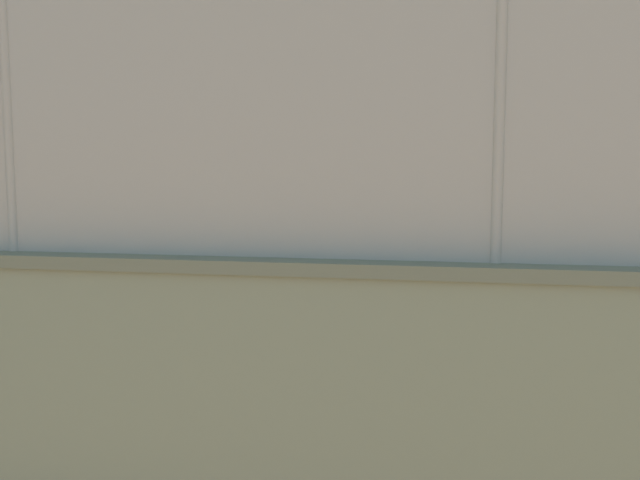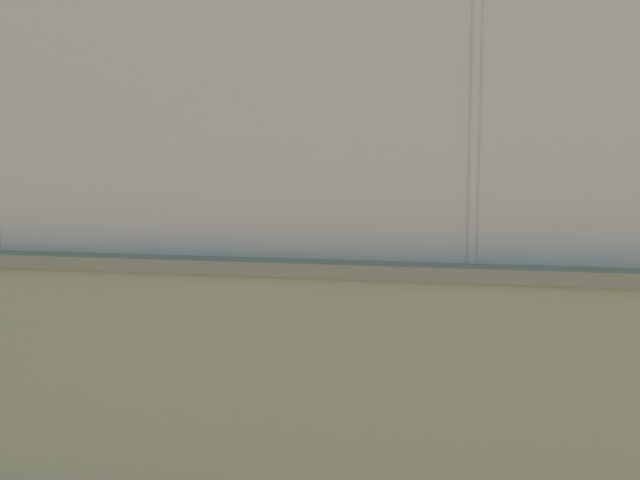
{
  "view_description": "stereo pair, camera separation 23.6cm",
  "coord_description": "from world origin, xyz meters",
  "views": [
    {
      "loc": [
        -4.06,
        16.24,
        2.42
      ],
      "look_at": [
        -2.06,
        5.92,
        1.2
      ],
      "focal_mm": 41.88,
      "sensor_mm": 36.0,
      "label": 1
    },
    {
      "loc": [
        -4.29,
        16.19,
        2.42
      ],
      "look_at": [
        -2.06,
        5.92,
        1.2
      ],
      "focal_mm": 41.88,
      "sensor_mm": 36.0,
      "label": 2
    }
  ],
  "objects": [
    {
      "name": "perimeter_wall",
      "position": [
        -2.74,
        11.92,
        0.91
      ],
      "size": [
        33.81,
        0.95,
        1.8
      ],
      "color": "slate",
      "rests_on": "ground_plane"
    },
    {
      "name": "fence_panel_on_wall",
      "position": [
        -2.74,
        11.92,
        2.87
      ],
      "size": [
        33.2,
        0.57,
        2.15
      ],
      "color": "gray",
      "rests_on": "perimeter_wall"
    },
    {
      "name": "player_near_wall_returning",
      "position": [
        -2.77,
        1.12,
        0.89
      ],
      "size": [
        0.72,
        1.01,
        1.53
      ],
      "color": "#B2B2B2",
      "rests_on": "ground_plane"
    },
    {
      "name": "ground_plane",
      "position": [
        0.0,
        0.0,
        0.0
      ],
      "size": [
        260.0,
        260.0,
        0.0
      ],
      "primitive_type": "plane",
      "color": "#A36B42"
    },
    {
      "name": "sports_ball",
      "position": [
        -1.11,
        3.57,
        0.05
      ],
      "size": [
        0.1,
        0.1,
        0.1
      ],
      "primitive_type": "sphere",
      "color": "yellow",
      "rests_on": "ground_plane"
    },
    {
      "name": "player_baseline_waiting",
      "position": [
        -0.79,
        1.38,
        0.92
      ],
      "size": [
        1.25,
        0.72,
        1.57
      ],
      "color": "black",
      "rests_on": "ground_plane"
    }
  ]
}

